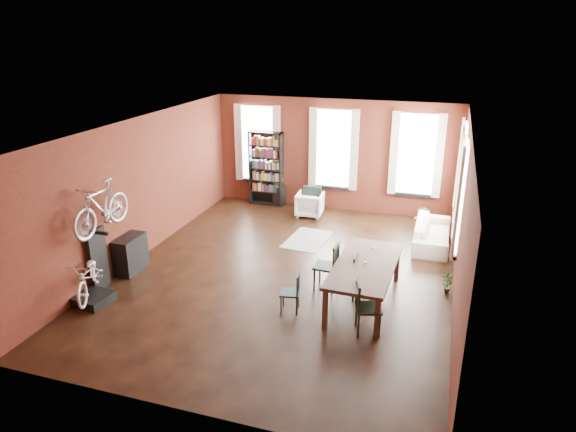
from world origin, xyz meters
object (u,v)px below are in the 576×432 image
at_px(dining_chair_c, 368,308).
at_px(white_armchair, 310,203).
at_px(dining_chair_a, 290,292).
at_px(dining_chair_d, 364,278).
at_px(cream_sofa, 433,229).
at_px(dining_chair_b, 326,266).
at_px(plant_stand, 279,195).
at_px(bicycle_floor, 87,259).
at_px(bike_trainer, 93,299).
at_px(console_table, 130,254).
at_px(bookshelf, 266,168).
at_px(dining_table, 364,283).

xyz_separation_m(dining_chair_c, white_armchair, (-2.55, 5.42, -0.11)).
bearing_deg(dining_chair_a, white_armchair, -178.70).
xyz_separation_m(dining_chair_d, cream_sofa, (1.15, 3.20, -0.05)).
bearing_deg(dining_chair_b, dining_chair_d, 79.02).
relative_size(cream_sofa, plant_stand, 3.53).
bearing_deg(dining_chair_d, dining_chair_c, -166.24).
height_order(white_armchair, bicycle_floor, bicycle_floor).
xyz_separation_m(bike_trainer, plant_stand, (1.58, 6.66, 0.20)).
relative_size(dining_chair_c, bike_trainer, 1.55).
bearing_deg(white_armchair, dining_chair_d, 114.60).
bearing_deg(bicycle_floor, dining_chair_a, -9.79).
height_order(console_table, plant_stand, console_table).
xyz_separation_m(bookshelf, bicycle_floor, (-1.20, -6.65, -0.16)).
height_order(white_armchair, cream_sofa, cream_sofa).
bearing_deg(console_table, dining_chair_d, 3.37).
bearing_deg(cream_sofa, bike_trainer, 129.02).
xyz_separation_m(bookshelf, console_table, (-1.28, -5.20, -0.70)).
bearing_deg(bookshelf, bicycle_floor, -100.22).
bearing_deg(dining_chair_a, bike_trainer, -86.55).
relative_size(dining_table, bike_trainer, 3.89).
distance_m(dining_chair_d, bike_trainer, 5.29).
distance_m(bike_trainer, console_table, 1.50).
distance_m(dining_chair_b, console_table, 4.30).
xyz_separation_m(cream_sofa, plant_stand, (-4.54, 1.70, -0.11)).
bearing_deg(plant_stand, dining_chair_c, -58.76).
distance_m(console_table, plant_stand, 5.47).
bearing_deg(bicycle_floor, dining_chair_d, -3.68).
xyz_separation_m(dining_chair_b, bicycle_floor, (-4.19, -1.95, 0.44)).
xyz_separation_m(dining_chair_a, console_table, (-3.84, 0.57, 0.01)).
relative_size(bike_trainer, plant_stand, 1.06).
distance_m(dining_chair_a, cream_sofa, 4.72).
xyz_separation_m(dining_table, dining_chair_c, (0.24, -1.02, 0.07)).
bearing_deg(dining_chair_b, bookshelf, -144.24).
relative_size(dining_chair_c, white_armchair, 1.31).
distance_m(white_armchair, bicycle_floor, 6.63).
height_order(dining_chair_a, console_table, console_table).
xyz_separation_m(dining_table, bicycle_floor, (-5.03, -1.61, 0.53)).
distance_m(white_armchair, plant_stand, 1.29).
height_order(dining_chair_d, plant_stand, dining_chair_d).
height_order(dining_chair_d, bookshelf, bookshelf).
bearing_deg(console_table, bicycle_floor, -86.80).
height_order(dining_chair_b, bicycle_floor, bicycle_floor).
height_order(dining_table, plant_stand, dining_table).
height_order(dining_chair_a, plant_stand, dining_chair_a).
relative_size(dining_chair_d, plant_stand, 1.56).
relative_size(dining_chair_d, bike_trainer, 1.47).
height_order(dining_chair_b, white_armchair, dining_chair_b).
xyz_separation_m(dining_chair_b, bookshelf, (-2.99, 4.70, 0.60)).
bearing_deg(plant_stand, bicycle_floor, -103.57).
height_order(dining_chair_c, bicycle_floor, bicycle_floor).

